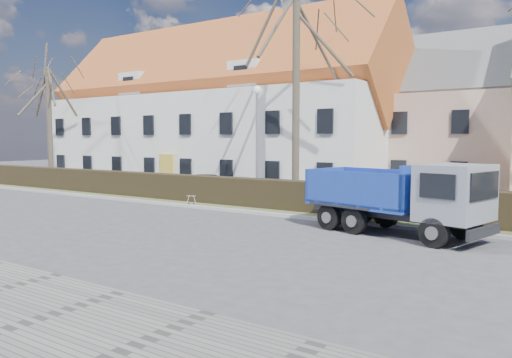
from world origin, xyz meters
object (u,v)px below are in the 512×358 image
Objects in this scene: dump_truck at (389,197)px; streetlight at (257,145)px; parked_car_a at (210,183)px; cart_frame at (188,200)px.

streetlight is at bearing 169.16° from dump_truck.
dump_truck is 14.14m from parked_car_a.
parked_car_a is at bearing 152.42° from streetlight.
parked_car_a is (-5.02, 2.62, -2.27)m from streetlight.
cart_frame is at bearing -174.06° from dump_truck.
streetlight is 6.10m from parked_car_a.
dump_truck is 1.08× the size of streetlight.
cart_frame is 0.17× the size of parked_car_a.
dump_truck is 10.37m from cart_frame.
parked_car_a is at bearing 168.01° from dump_truck.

